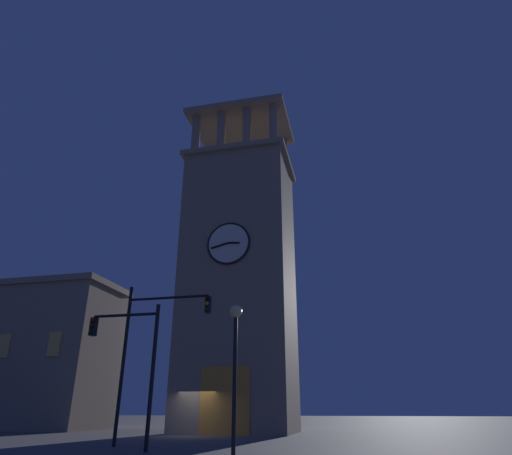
% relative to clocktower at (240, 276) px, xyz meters
% --- Properties ---
extents(ground_plane, '(200.00, 200.00, 0.00)m').
position_rel_clocktower_xyz_m(ground_plane, '(1.82, 4.06, -10.80)').
color(ground_plane, '#4C4C51').
extents(clocktower, '(8.35, 6.75, 27.23)m').
position_rel_clocktower_xyz_m(clocktower, '(0.00, 0.00, 0.00)').
color(clocktower, gray).
rests_on(clocktower, ground_plane).
extents(adjacent_wing_building, '(18.03, 6.72, 11.41)m').
position_rel_clocktower_xyz_m(adjacent_wing_building, '(20.49, -1.55, -5.07)').
color(adjacent_wing_building, gray).
rests_on(adjacent_wing_building, ground_plane).
extents(traffic_signal_near, '(4.10, 0.41, 6.86)m').
position_rel_clocktower_xyz_m(traffic_signal_near, '(0.80, 12.35, -6.33)').
color(traffic_signal_near, black).
rests_on(traffic_signal_near, ground_plane).
extents(traffic_signal_mid, '(3.06, 0.41, 5.44)m').
position_rel_clocktower_xyz_m(traffic_signal_mid, '(0.51, 14.40, -7.19)').
color(traffic_signal_mid, black).
rests_on(traffic_signal_mid, ground_plane).
extents(street_lamp, '(0.44, 0.44, 4.87)m').
position_rel_clocktower_xyz_m(street_lamp, '(-4.23, 15.99, -7.38)').
color(street_lamp, black).
rests_on(street_lamp, ground_plane).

